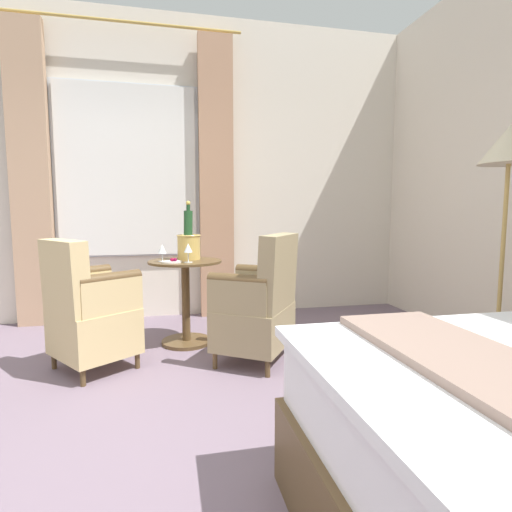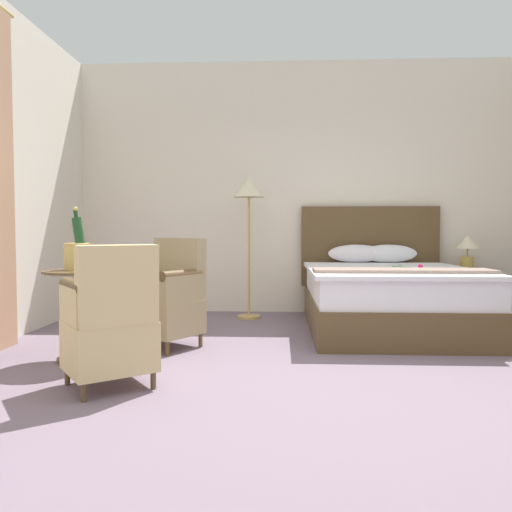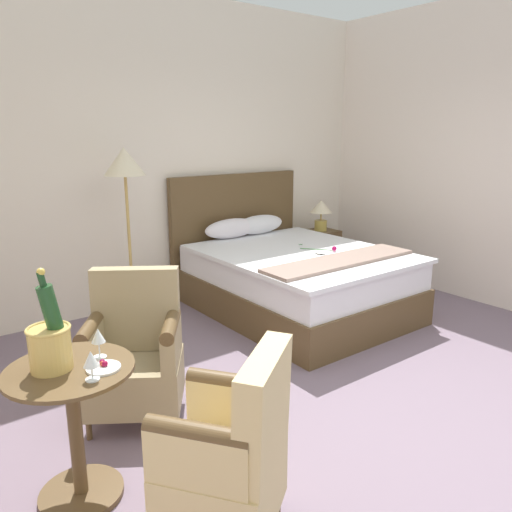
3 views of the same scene
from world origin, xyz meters
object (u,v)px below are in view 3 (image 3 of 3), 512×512
(nightstand, at_px, (320,254))
(armchair_by_window, at_px, (135,356))
(bed, at_px, (292,276))
(champagne_bucket, at_px, (50,341))
(bedside_lamp, at_px, (321,210))
(floor_lamp_brass, at_px, (125,175))
(snack_plate, at_px, (103,367))
(wine_glass_near_bucket, at_px, (91,360))
(armchair_facing_bed, at_px, (230,459))
(wine_glass_near_edge, at_px, (98,337))
(side_table_round, at_px, (75,425))

(nightstand, xyz_separation_m, armchair_by_window, (-3.24, -1.63, 0.13))
(bed, distance_m, champagne_bucket, 3.13)
(bedside_lamp, bearing_deg, champagne_bucket, -151.23)
(floor_lamp_brass, bearing_deg, snack_plate, -116.31)
(floor_lamp_brass, relative_size, armchair_by_window, 1.74)
(floor_lamp_brass, bearing_deg, wine_glass_near_bucket, -117.18)
(armchair_by_window, xyz_separation_m, armchair_facing_bed, (-0.09, -1.22, -0.00))
(bed, height_order, snack_plate, bed)
(bed, relative_size, nightstand, 3.65)
(wine_glass_near_bucket, bearing_deg, armchair_facing_bed, -51.50)
(wine_glass_near_edge, bearing_deg, nightstand, 30.42)
(bedside_lamp, xyz_separation_m, armchair_by_window, (-3.24, -1.63, -0.43))
(wine_glass_near_edge, bearing_deg, side_table_round, -172.71)
(bedside_lamp, xyz_separation_m, side_table_round, (-3.79, -2.15, -0.45))
(nightstand, relative_size, snack_plate, 3.68)
(bedside_lamp, relative_size, wine_glass_near_edge, 2.44)
(side_table_round, relative_size, armchair_by_window, 0.74)
(floor_lamp_brass, height_order, wine_glass_near_edge, floor_lamp_brass)
(side_table_round, bearing_deg, armchair_facing_bed, -56.86)
(snack_plate, height_order, armchair_facing_bed, armchair_facing_bed)
(champagne_bucket, xyz_separation_m, armchair_by_window, (0.61, 0.49, -0.44))
(floor_lamp_brass, relative_size, snack_plate, 10.32)
(champagne_bucket, bearing_deg, side_table_round, -29.68)
(bed, xyz_separation_m, floor_lamp_brass, (-1.50, 0.61, 1.08))
(bed, height_order, side_table_round, bed)
(bed, distance_m, armchair_facing_bed, 3.09)
(champagne_bucket, bearing_deg, snack_plate, -37.34)
(bed, relative_size, champagne_bucket, 4.36)
(snack_plate, bearing_deg, bed, 31.01)
(floor_lamp_brass, bearing_deg, bed, -22.16)
(armchair_facing_bed, bearing_deg, wine_glass_near_edge, 112.49)
(champagne_bucket, bearing_deg, wine_glass_near_bucket, -63.19)
(bedside_lamp, height_order, side_table_round, bedside_lamp)
(bedside_lamp, xyz_separation_m, armchair_facing_bed, (-3.33, -2.85, -0.43))
(bed, xyz_separation_m, wine_glass_near_edge, (-2.53, -1.41, 0.47))
(bed, relative_size, wine_glass_near_edge, 13.99)
(snack_plate, bearing_deg, floor_lamp_brass, 63.69)
(nightstand, bearing_deg, bed, -146.65)
(nightstand, distance_m, floor_lamp_brass, 2.84)
(side_table_round, bearing_deg, wine_glass_near_bucket, -75.41)
(champagne_bucket, xyz_separation_m, wine_glass_near_edge, (0.22, -0.02, -0.03))
(champagne_bucket, distance_m, armchair_by_window, 0.90)
(snack_plate, bearing_deg, champagne_bucket, 142.66)
(floor_lamp_brass, bearing_deg, armchair_by_window, -112.94)
(side_table_round, relative_size, armchair_facing_bed, 0.76)
(wine_glass_near_edge, bearing_deg, wine_glass_near_bucket, -118.02)
(side_table_round, height_order, armchair_facing_bed, armchair_facing_bed)
(bedside_lamp, bearing_deg, armchair_by_window, -153.31)
(bed, xyz_separation_m, nightstand, (1.10, 0.72, -0.07))
(wine_glass_near_edge, height_order, armchair_by_window, armchair_by_window)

